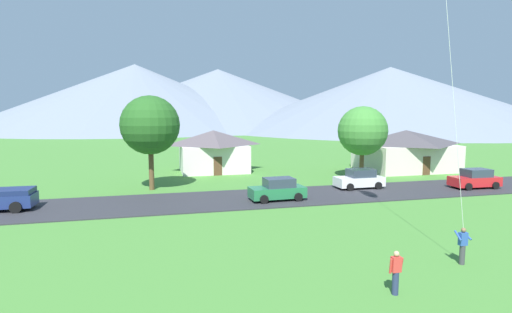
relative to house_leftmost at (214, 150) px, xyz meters
The scene contains 12 objects.
road_strip 15.30m from the house_leftmost, 87.51° to the right, with size 160.00×6.98×0.08m, color #2D2D33.
mountain_central_ridge 133.70m from the house_leftmost, 80.75° to the left, with size 132.98×132.98×24.92m, color slate.
mountain_far_east_ridge 121.93m from the house_leftmost, 96.04° to the left, with size 122.52×122.52×24.90m, color slate.
mountain_far_west_ridge 114.65m from the house_leftmost, 48.13° to the left, with size 122.38×122.38×22.51m, color slate.
house_leftmost is the anchor object (origin of this frame).
house_left_center 22.11m from the house_leftmost, 11.47° to the right, with size 10.61×8.22×4.64m.
tree_left_of_center 16.43m from the house_leftmost, 33.03° to the right, with size 4.90×4.90×7.30m.
tree_center 12.00m from the house_leftmost, 125.94° to the right, with size 5.05×5.05×8.15m.
parked_car_green_west_end 16.51m from the house_leftmost, 81.23° to the right, with size 4.28×2.24×1.68m.
parked_car_red_mid_west 26.22m from the house_leftmost, 37.40° to the right, with size 4.27×2.21×1.68m.
parked_car_white_mid_east 17.39m from the house_leftmost, 51.04° to the right, with size 4.22×2.13×1.68m.
watcher_person 32.54m from the house_leftmost, 86.43° to the right, with size 0.56×0.24×1.68m.
Camera 1 is at (-7.21, -0.96, 6.80)m, focal length 28.34 mm.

